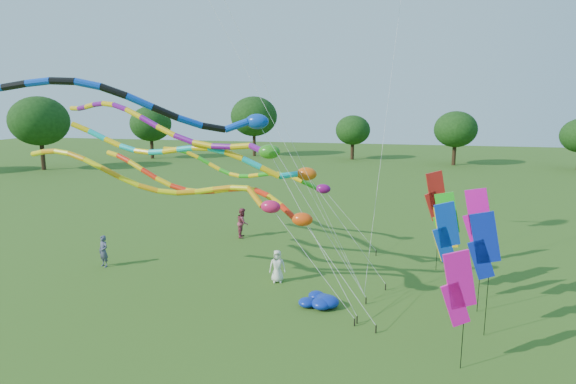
% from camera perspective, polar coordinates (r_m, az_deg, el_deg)
% --- Properties ---
extents(ground, '(160.00, 160.00, 0.00)m').
position_cam_1_polar(ground, '(17.85, -0.37, -17.08)').
color(ground, '#2B5516').
rests_on(ground, ground).
extents(tree_ring, '(117.43, 116.82, 9.50)m').
position_cam_1_polar(tree_ring, '(17.89, 13.58, 0.84)').
color(tree_ring, '#382314').
rests_on(tree_ring, ground).
extents(tube_kite_red, '(12.91, 4.05, 6.50)m').
position_cam_1_polar(tube_kite_red, '(20.64, -7.72, -0.06)').
color(tube_kite_red, black).
rests_on(tube_kite_red, ground).
extents(tube_kite_orange, '(14.12, 1.17, 6.90)m').
position_cam_1_polar(tube_kite_orange, '(19.96, -13.51, 0.96)').
color(tube_kite_orange, black).
rests_on(tube_kite_orange, ground).
extents(tube_kite_purple, '(16.02, 6.12, 8.97)m').
position_cam_1_polar(tube_kite_purple, '(22.53, -13.26, 7.28)').
color(tube_kite_purple, black).
rests_on(tube_kite_purple, ground).
extents(tube_kite_blue, '(15.50, 5.37, 9.84)m').
position_cam_1_polar(tube_kite_blue, '(18.39, -18.27, 9.81)').
color(tube_kite_blue, black).
rests_on(tube_kite_blue, ground).
extents(tube_kite_cyan, '(14.89, 1.09, 7.81)m').
position_cam_1_polar(tube_kite_cyan, '(22.13, -8.84, 4.08)').
color(tube_kite_cyan, black).
rests_on(tube_kite_cyan, ground).
extents(tube_kite_green, '(12.88, 1.95, 6.11)m').
position_cam_1_polar(tube_kite_green, '(27.83, -3.16, 2.10)').
color(tube_kite_green, black).
rests_on(tube_kite_green, ground).
extents(banner_pole_green, '(1.16, 0.12, 4.51)m').
position_cam_1_polar(banner_pole_green, '(21.99, 18.21, -3.16)').
color(banner_pole_green, black).
rests_on(banner_pole_green, ground).
extents(banner_pole_red, '(1.13, 0.45, 5.04)m').
position_cam_1_polar(banner_pole_red, '(24.41, 17.08, -0.47)').
color(banner_pole_red, black).
rests_on(banner_pole_red, ground).
extents(banner_pole_orange, '(1.12, 0.47, 3.96)m').
position_cam_1_polar(banner_pole_orange, '(21.87, 18.09, -4.70)').
color(banner_pole_orange, black).
rests_on(banner_pole_orange, ground).
extents(banner_pole_magenta_a, '(1.14, 0.39, 3.93)m').
position_cam_1_polar(banner_pole_magenta_a, '(15.90, 19.53, -10.74)').
color(banner_pole_magenta_a, black).
rests_on(banner_pole_magenta_a, ground).
extents(banner_pole_magenta_b, '(1.15, 0.36, 5.06)m').
position_cam_1_polar(banner_pole_magenta_b, '(20.15, 21.54, -3.02)').
color(banner_pole_magenta_b, black).
rests_on(banner_pole_magenta_b, ground).
extents(banner_pole_blue_a, '(1.14, 0.37, 4.44)m').
position_cam_1_polar(banner_pole_blue_a, '(20.29, 18.22, -4.51)').
color(banner_pole_blue_a, black).
rests_on(banner_pole_blue_a, ground).
extents(banner_pole_blue_b, '(1.16, 0.12, 4.61)m').
position_cam_1_polar(banner_pole_blue_b, '(18.23, 22.18, -5.93)').
color(banner_pole_blue_b, black).
rests_on(banner_pole_blue_b, ground).
extents(blue_nylon_heap, '(1.43, 1.64, 0.54)m').
position_cam_1_polar(blue_nylon_heap, '(20.56, 3.54, -12.49)').
color(blue_nylon_heap, '#0B2698').
rests_on(blue_nylon_heap, ground).
extents(person_a, '(0.85, 0.66, 1.53)m').
position_cam_1_polar(person_a, '(22.61, -1.28, -8.79)').
color(person_a, silver).
rests_on(person_a, ground).
extents(person_b, '(0.70, 0.59, 1.63)m').
position_cam_1_polar(person_b, '(26.33, -21.02, -6.57)').
color(person_b, '#464863').
rests_on(person_b, ground).
extents(person_c, '(0.85, 1.01, 1.83)m').
position_cam_1_polar(person_c, '(29.90, -5.39, -3.64)').
color(person_c, '#943548').
rests_on(person_c, ground).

